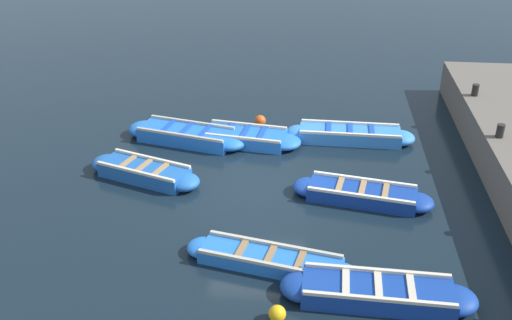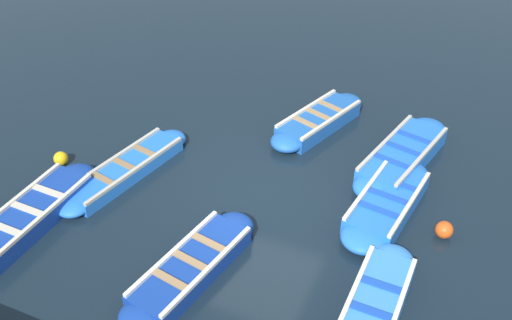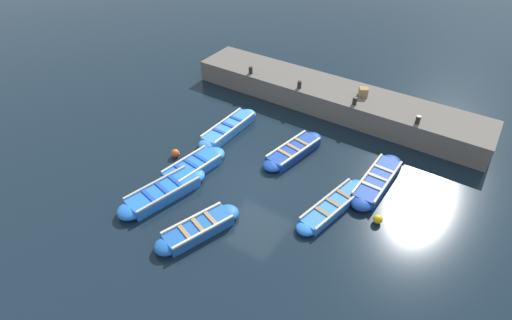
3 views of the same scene
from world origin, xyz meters
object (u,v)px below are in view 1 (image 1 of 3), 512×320
boat_drifting (144,172)px  boat_alongside (245,137)px  boat_near_quay (377,293)px  boat_bow_out (362,194)px  buoy_yellow_far (277,314)px  boat_outer_left (270,260)px  bollard_south (475,90)px  bollard_mid_south (500,131)px  buoy_orange_near (260,121)px  boat_mid_row (350,135)px  boat_centre (186,135)px

boat_drifting → boat_alongside: bearing=44.0°
boat_alongside → boat_near_quay: bearing=-63.2°
boat_bow_out → buoy_yellow_far: boat_bow_out is taller
boat_outer_left → bollard_south: bearing=52.7°
boat_alongside → bollard_mid_south: 6.90m
buoy_yellow_far → boat_bow_out: bearing=67.5°
boat_drifting → buoy_orange_near: 4.44m
bollard_mid_south → buoy_orange_near: size_ratio=0.99×
boat_mid_row → boat_centre: bearing=-174.0°
boat_bow_out → boat_centre: boat_centre is taller
boat_bow_out → bollard_mid_south: bollard_mid_south is taller
boat_bow_out → boat_centre: 5.65m
boat_outer_left → bollard_mid_south: size_ratio=10.75×
boat_near_quay → boat_outer_left: bearing=157.8°
boat_alongside → boat_centre: (-1.72, -0.06, 0.02)m
boat_alongside → bollard_south: bollard_south is taller
boat_alongside → buoy_yellow_far: boat_alongside is taller
boat_outer_left → boat_mid_row: bearing=72.7°
boat_centre → buoy_yellow_far: (3.12, -7.12, -0.04)m
boat_centre → buoy_orange_near: (2.05, 1.28, -0.03)m
boat_near_quay → boat_drifting: boat_drifting is taller
boat_centre → buoy_yellow_far: size_ratio=11.56×
boat_centre → buoy_yellow_far: boat_centre is taller
bollard_south → boat_bow_out: bearing=-127.8°
boat_mid_row → buoy_orange_near: (-2.70, 0.78, -0.01)m
boat_alongside → boat_centre: size_ratio=0.90×
boat_bow_out → boat_outer_left: boat_bow_out is taller
boat_mid_row → boat_outer_left: (-1.88, -6.04, -0.04)m
boat_bow_out → boat_outer_left: bearing=-126.4°
bollard_mid_south → buoy_orange_near: bearing=159.8°
boat_bow_out → boat_outer_left: size_ratio=0.94×
boat_near_quay → buoy_orange_near: 8.23m
buoy_orange_near → boat_bow_out: bearing=-54.8°
boat_drifting → bollard_south: bollard_south is taller
boat_mid_row → boat_centre: size_ratio=1.00×
bollard_mid_south → boat_near_quay: bearing=-122.9°
boat_bow_out → boat_near_quay: boat_near_quay is taller
boat_near_quay → bollard_south: bollard_south is taller
boat_alongside → bollard_mid_south: bollard_mid_south is taller
boat_drifting → bollard_mid_south: (9.10, 1.16, 1.05)m
boat_outer_left → bollard_mid_south: (5.56, 4.47, 1.10)m
bollard_mid_south → bollard_south: size_ratio=1.00×
boat_near_quay → boat_outer_left: size_ratio=1.00×
boat_bow_out → boat_drifting: 5.60m
boat_mid_row → boat_drifting: (-5.42, -2.73, 0.00)m
boat_mid_row → buoy_orange_near: bearing=164.0°
boat_centre → buoy_orange_near: size_ratio=10.71×
boat_bow_out → bollard_mid_south: 4.06m
buoy_orange_near → buoy_yellow_far: size_ratio=1.08×
boat_alongside → bollard_south: size_ratio=9.68×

